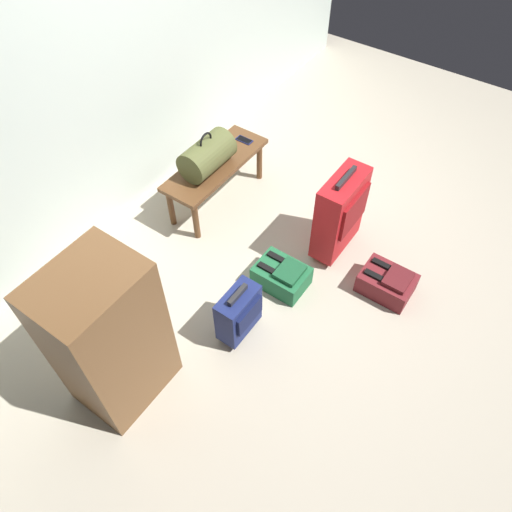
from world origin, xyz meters
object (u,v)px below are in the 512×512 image
object	(u,v)px
duffel_bag_olive	(207,155)
suitcase_small_navy	(239,313)
side_cabinet	(109,339)
suitcase_upright_red	(340,213)
bench	(216,169)
cell_phone	(244,140)
backpack_maroon	(387,283)
backpack_green	(282,276)

from	to	relation	value
duffel_bag_olive	suitcase_small_navy	xyz separation A→B (m)	(-0.87, -0.94, -0.30)
duffel_bag_olive	side_cabinet	xyz separation A→B (m)	(-1.59, -0.57, 0.01)
suitcase_upright_red	suitcase_small_navy	bearing A→B (deg)	171.64
duffel_bag_olive	suitcase_upright_red	size ratio (longest dim) A/B	0.59
suitcase_upright_red	side_cabinet	size ratio (longest dim) A/B	0.68
bench	cell_phone	size ratio (longest dim) A/B	6.94
side_cabinet	cell_phone	bearing A→B (deg)	14.91
suitcase_small_navy	backpack_maroon	distance (m)	1.14
suitcase_small_navy	duffel_bag_olive	bearing A→B (deg)	47.05
suitcase_small_navy	side_cabinet	xyz separation A→B (m)	(-0.72, 0.37, 0.31)
suitcase_upright_red	suitcase_small_navy	size ratio (longest dim) A/B	1.62
cell_phone	suitcase_upright_red	bearing A→B (deg)	-104.21
suitcase_small_navy	cell_phone	bearing A→B (deg)	34.53
backpack_maroon	backpack_green	distance (m)	0.77
cell_phone	side_cabinet	distance (m)	2.13
cell_phone	suitcase_small_navy	world-z (taller)	suitcase_small_navy
cell_phone	side_cabinet	bearing A→B (deg)	-165.09
suitcase_upright_red	backpack_green	size ratio (longest dim) A/B	1.96
cell_phone	backpack_green	distance (m)	1.27
suitcase_upright_red	cell_phone	bearing A→B (deg)	75.79
cell_phone	suitcase_upright_red	distance (m)	1.11
bench	backpack_maroon	size ratio (longest dim) A/B	2.63
duffel_bag_olive	bench	bearing A→B (deg)	-0.00
suitcase_small_navy	backpack_maroon	size ratio (longest dim) A/B	1.21
bench	duffel_bag_olive	world-z (taller)	duffel_bag_olive
cell_phone	suitcase_small_navy	bearing A→B (deg)	-145.47
duffel_bag_olive	side_cabinet	world-z (taller)	side_cabinet
suitcase_small_navy	backpack_green	size ratio (longest dim) A/B	1.21
cell_phone	backpack_green	size ratio (longest dim) A/B	0.38
bench	backpack_maroon	xyz separation A→B (m)	(-0.06, -1.62, -0.25)
suitcase_small_navy	side_cabinet	distance (m)	0.87
duffel_bag_olive	backpack_green	bearing A→B (deg)	-110.67
suitcase_upright_red	backpack_green	xyz separation A→B (m)	(-0.54, 0.15, -0.29)
suitcase_small_navy	backpack_green	distance (m)	0.54
duffel_bag_olive	cell_phone	size ratio (longest dim) A/B	3.06
bench	side_cabinet	distance (m)	1.79
backpack_green	suitcase_small_navy	bearing A→B (deg)	178.99
cell_phone	backpack_maroon	world-z (taller)	cell_phone
duffel_bag_olive	backpack_maroon	size ratio (longest dim) A/B	1.16
bench	side_cabinet	bearing A→B (deg)	-161.33
suitcase_upright_red	side_cabinet	distance (m)	1.86
backpack_green	side_cabinet	distance (m)	1.37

